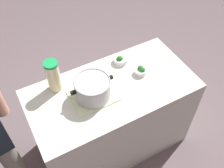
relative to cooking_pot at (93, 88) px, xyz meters
name	(u,v)px	position (x,y,z in m)	size (l,w,h in m)	color
ground_plane	(112,141)	(-0.17, 0.00, -0.96)	(8.00, 8.00, 0.00)	#675A5D
counter_slab	(112,118)	(-0.17, 0.00, -0.53)	(1.38, 0.69, 0.87)	beige
dish_cloth	(93,96)	(0.00, 0.00, -0.09)	(0.35, 0.28, 0.01)	beige
cooking_pot	(93,88)	(0.00, 0.00, 0.00)	(0.35, 0.28, 0.17)	#B7B7BC
lemonade_pitcher	(53,76)	(0.22, -0.22, 0.05)	(0.11, 0.11, 0.28)	beige
broccoli_bowl_front	(141,70)	(-0.46, -0.03, -0.06)	(0.10, 0.10, 0.08)	silver
broccoli_bowl_center	(120,60)	(-0.38, -0.23, -0.06)	(0.12, 0.12, 0.08)	silver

